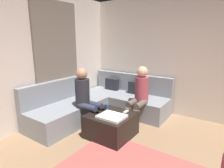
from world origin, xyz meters
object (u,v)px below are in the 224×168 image
at_px(person_on_couch_back, 139,93).
at_px(person_on_couch_side, 86,96).
at_px(ottoman, 111,125).
at_px(coffee_mug, 107,106).
at_px(game_remote, 126,112).
at_px(sectional_couch, 102,103).

xyz_separation_m(person_on_couch_back, person_on_couch_side, (-0.77, -0.74, 0.00)).
xyz_separation_m(ottoman, person_on_couch_back, (0.19, 0.74, 0.45)).
distance_m(coffee_mug, person_on_couch_side, 0.45).
bearing_deg(person_on_couch_side, game_remote, 106.51).
distance_m(ottoman, game_remote, 0.36).
bearing_deg(sectional_couch, person_on_couch_back, 3.43).
xyz_separation_m(coffee_mug, person_on_couch_side, (-0.36, -0.18, 0.19)).
xyz_separation_m(game_remote, person_on_couch_back, (0.01, 0.52, 0.23)).
xyz_separation_m(game_remote, person_on_couch_side, (-0.76, -0.22, 0.23)).
height_order(game_remote, person_on_couch_side, person_on_couch_side).
height_order(coffee_mug, person_on_couch_back, person_on_couch_back).
bearing_deg(coffee_mug, person_on_couch_back, 53.54).
height_order(ottoman, game_remote, game_remote).
distance_m(ottoman, person_on_couch_side, 0.73).
bearing_deg(coffee_mug, person_on_couch_side, -152.73).
distance_m(sectional_couch, coffee_mug, 0.74).
bearing_deg(sectional_couch, coffee_mug, -44.83).
relative_size(sectional_couch, person_on_couch_back, 2.12).
bearing_deg(ottoman, game_remote, 50.71).
xyz_separation_m(sectional_couch, game_remote, (0.91, -0.46, 0.15)).
xyz_separation_m(sectional_couch, person_on_couch_back, (0.92, 0.06, 0.38)).
bearing_deg(sectional_couch, ottoman, -43.25).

